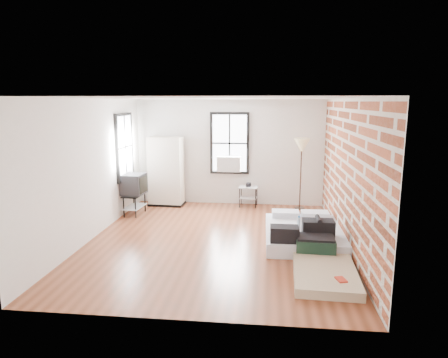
# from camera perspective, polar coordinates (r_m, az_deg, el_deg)

# --- Properties ---
(ground) EXTENTS (6.00, 6.00, 0.00)m
(ground) POSITION_cam_1_polar(r_m,az_deg,el_deg) (8.10, -1.23, -8.75)
(ground) COLOR brown
(ground) RESTS_ON ground
(room_shell) EXTENTS (5.02, 6.02, 2.80)m
(room_shell) POSITION_cam_1_polar(r_m,az_deg,el_deg) (8.02, 0.70, 3.83)
(room_shell) COLOR silver
(room_shell) RESTS_ON ground
(mattress_main) EXTENTS (1.50, 2.03, 0.64)m
(mattress_main) POSITION_cam_1_polar(r_m,az_deg,el_deg) (8.15, 11.27, -7.54)
(mattress_main) COLOR silver
(mattress_main) RESTS_ON ground
(mattress_bare) EXTENTS (1.05, 1.88, 0.40)m
(mattress_bare) POSITION_cam_1_polar(r_m,az_deg,el_deg) (6.93, 13.81, -11.54)
(mattress_bare) COLOR #BFAF8A
(mattress_bare) RESTS_ON ground
(wardrobe) EXTENTS (0.95, 0.58, 1.83)m
(wardrobe) POSITION_cam_1_polar(r_m,az_deg,el_deg) (10.71, -8.27, 1.05)
(wardrobe) COLOR black
(wardrobe) RESTS_ON ground
(side_table) EXTENTS (0.51, 0.42, 0.63)m
(side_table) POSITION_cam_1_polar(r_m,az_deg,el_deg) (10.55, 3.50, -1.69)
(side_table) COLOR black
(side_table) RESTS_ON ground
(floor_lamp) EXTENTS (0.39, 0.39, 1.82)m
(floor_lamp) POSITION_cam_1_polar(r_m,az_deg,el_deg) (10.31, 11.03, 4.29)
(floor_lamp) COLOR black
(floor_lamp) RESTS_ON ground
(tv_stand) EXTENTS (0.55, 0.75, 1.02)m
(tv_stand) POSITION_cam_1_polar(r_m,az_deg,el_deg) (9.96, -12.74, -0.92)
(tv_stand) COLOR black
(tv_stand) RESTS_ON ground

